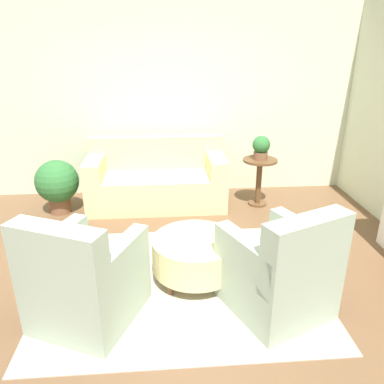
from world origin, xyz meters
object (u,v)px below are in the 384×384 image
(couch, at_px, (157,181))
(ottoman_table, at_px, (195,253))
(side_table, at_px, (259,175))
(armchair_left, at_px, (84,282))
(armchair_right, at_px, (280,273))
(potted_plant_floor, at_px, (57,183))
(potted_plant_on_side_table, at_px, (261,147))

(couch, height_order, ottoman_table, couch)
(couch, relative_size, side_table, 2.81)
(armchair_left, bearing_deg, ottoman_table, 28.94)
(couch, relative_size, armchair_right, 1.83)
(couch, bearing_deg, potted_plant_floor, -172.18)
(potted_plant_on_side_table, relative_size, potted_plant_floor, 0.45)
(side_table, bearing_deg, armchair_right, -99.52)
(side_table, xyz_separation_m, potted_plant_on_side_table, (0.00, 0.00, 0.41))
(armchair_right, height_order, potted_plant_floor, armchair_right)
(armchair_left, distance_m, ottoman_table, 1.12)
(potted_plant_floor, bearing_deg, armchair_right, -43.17)
(couch, distance_m, side_table, 1.49)
(armchair_right, distance_m, ottoman_table, 0.88)
(armchair_left, height_order, potted_plant_floor, armchair_left)
(couch, height_order, side_table, couch)
(armchair_left, distance_m, armchair_right, 1.67)
(ottoman_table, bearing_deg, couch, 101.49)
(ottoman_table, height_order, potted_plant_floor, potted_plant_floor)
(armchair_left, height_order, potted_plant_on_side_table, potted_plant_on_side_table)
(armchair_right, relative_size, ottoman_table, 1.24)
(potted_plant_on_side_table, bearing_deg, couch, 174.53)
(side_table, height_order, potted_plant_on_side_table, potted_plant_on_side_table)
(armchair_left, xyz_separation_m, armchair_right, (1.67, 0.00, 0.00))
(couch, xyz_separation_m, armchair_right, (1.08, -2.48, 0.03))
(side_table, distance_m, potted_plant_on_side_table, 0.41)
(armchair_right, xyz_separation_m, potted_plant_floor, (-2.45, 2.29, 0.05))
(side_table, relative_size, potted_plant_on_side_table, 2.07)
(couch, bearing_deg, potted_plant_on_side_table, -5.47)
(armchair_left, xyz_separation_m, potted_plant_floor, (-0.78, 2.29, 0.05))
(couch, distance_m, armchair_right, 2.71)
(couch, bearing_deg, armchair_right, -66.45)
(side_table, bearing_deg, ottoman_table, -120.96)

